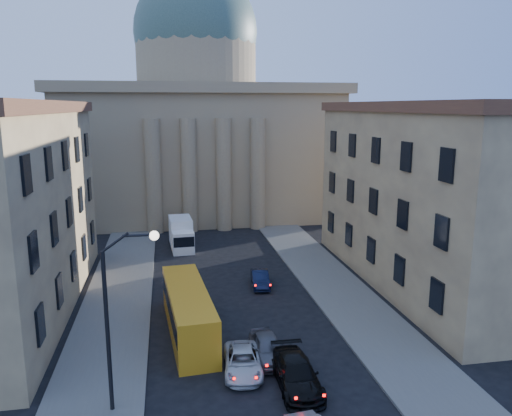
{
  "coord_description": "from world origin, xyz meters",
  "views": [
    {
      "loc": [
        -4.56,
        -14.3,
        14.35
      ],
      "look_at": [
        1.28,
        17.92,
        7.64
      ],
      "focal_mm": 35.0,
      "sensor_mm": 36.0,
      "label": 1
    }
  ],
  "objects": [
    {
      "name": "sidewalk_left",
      "position": [
        -8.5,
        18.0,
        0.07
      ],
      "size": [
        5.0,
        60.0,
        0.15
      ],
      "primitive_type": "cube",
      "color": "#5C5A54",
      "rests_on": "ground"
    },
    {
      "name": "sidewalk_right",
      "position": [
        8.5,
        18.0,
        0.07
      ],
      "size": [
        5.0,
        60.0,
        0.15
      ],
      "primitive_type": "cube",
      "color": "#5C5A54",
      "rests_on": "ground"
    },
    {
      "name": "church",
      "position": [
        0.0,
        55.47,
        11.88
      ],
      "size": [
        68.02,
        28.76,
        36.6
      ],
      "color": "#8E7457",
      "rests_on": "ground"
    },
    {
      "name": "building_right",
      "position": [
        17.0,
        22.0,
        7.42
      ],
      "size": [
        11.6,
        26.6,
        14.7
      ],
      "color": "tan",
      "rests_on": "ground"
    },
    {
      "name": "street_lamp",
      "position": [
        -6.97,
        8.0,
        5.29
      ],
      "size": [
        2.62,
        0.44,
        8.83
      ],
      "color": "black",
      "rests_on": "ground"
    },
    {
      "name": "car_left_mid",
      "position": [
        -0.8,
        10.5,
        0.61
      ],
      "size": [
        2.44,
        4.56,
        1.22
      ],
      "primitive_type": "imported",
      "rotation": [
        0.0,
        0.0,
        -0.1
      ],
      "color": "silver",
      "rests_on": "ground"
    },
    {
      "name": "car_right_mid",
      "position": [
        1.7,
        8.5,
        0.74
      ],
      "size": [
        2.13,
        5.12,
        1.48
      ],
      "primitive_type": "imported",
      "rotation": [
        0.0,
        0.0,
        -0.01
      ],
      "color": "black",
      "rests_on": "ground"
    },
    {
      "name": "car_right_far",
      "position": [
        0.84,
        11.66,
        0.71
      ],
      "size": [
        1.81,
        4.21,
        1.42
      ],
      "primitive_type": "imported",
      "rotation": [
        0.0,
        0.0,
        0.03
      ],
      "color": "#525257",
      "rests_on": "ground"
    },
    {
      "name": "car_right_distant",
      "position": [
        2.62,
        23.41,
        0.63
      ],
      "size": [
        1.68,
        3.92,
        1.26
      ],
      "primitive_type": "imported",
      "rotation": [
        0.0,
        0.0,
        -0.09
      ],
      "color": "black",
      "rests_on": "ground"
    },
    {
      "name": "city_bus",
      "position": [
        -3.5,
        15.82,
        1.58
      ],
      "size": [
        3.18,
        10.58,
        2.94
      ],
      "rotation": [
        0.0,
        0.0,
        0.08
      ],
      "color": "orange",
      "rests_on": "ground"
    },
    {
      "name": "box_truck",
      "position": [
        -3.27,
        35.74,
        1.43
      ],
      "size": [
        2.46,
        5.61,
        3.02
      ],
      "rotation": [
        0.0,
        0.0,
        0.06
      ],
      "color": "white",
      "rests_on": "ground"
    }
  ]
}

